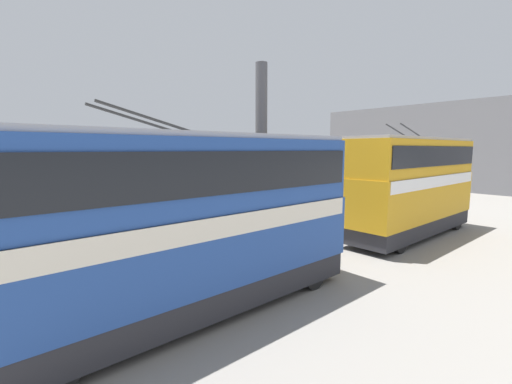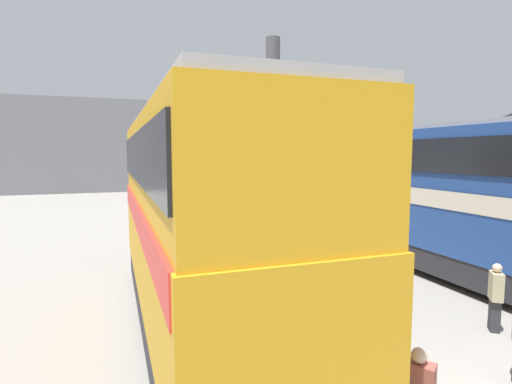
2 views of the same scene
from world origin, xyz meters
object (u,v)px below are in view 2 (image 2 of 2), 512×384
at_px(bus_left_near, 495,196).
at_px(bus_right_mid, 197,214).
at_px(bus_left_far, 300,172).
at_px(person_by_left_row, 496,296).
at_px(person_aisle_midway, 287,254).

distance_m(bus_left_near, bus_right_mid, 9.02).
xyz_separation_m(bus_left_near, bus_left_far, (13.24, 0.00, 0.11)).
height_order(bus_right_mid, person_by_left_row, bus_right_mid).
height_order(bus_left_far, bus_right_mid, bus_left_far).
bearing_deg(person_by_left_row, bus_left_near, 78.90).
relative_size(bus_left_far, person_by_left_row, 6.14).
bearing_deg(bus_left_far, bus_right_mid, 146.12).
bearing_deg(person_by_left_row, bus_left_far, 118.55).
distance_m(bus_left_near, bus_left_far, 13.24).
distance_m(person_aisle_midway, person_by_left_row, 5.89).
height_order(bus_left_near, bus_right_mid, bus_left_near).
bearing_deg(person_by_left_row, bus_right_mid, -159.15).
height_order(bus_left_far, person_by_left_row, bus_left_far).
relative_size(person_aisle_midway, person_by_left_row, 1.02).
bearing_deg(person_by_left_row, person_aisle_midway, 158.52).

